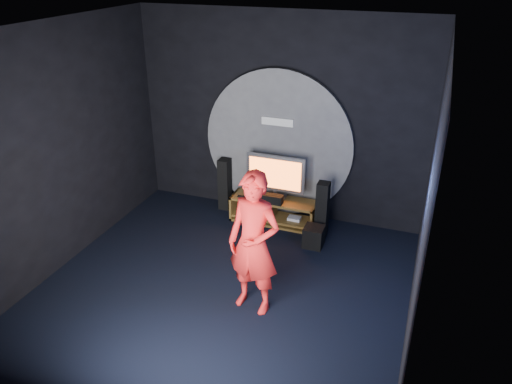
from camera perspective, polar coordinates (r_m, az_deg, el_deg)
floor at (r=7.18m, az=-3.79°, el=-10.91°), size 5.00×5.00×0.00m
back_wall at (r=8.48m, az=2.70°, el=8.43°), size 5.00×0.04×3.50m
front_wall at (r=4.44m, az=-17.68°, el=-10.57°), size 5.00×0.04×3.50m
left_wall at (r=7.61m, az=-21.77°, el=4.46°), size 0.04×5.00×3.50m
right_wall at (r=5.81m, az=18.89°, el=-1.61°), size 0.04×5.00×3.50m
ceiling at (r=5.80m, az=-4.84°, el=17.97°), size 5.00×5.00×0.01m
wall_disc_panel at (r=8.58m, az=2.52°, el=5.46°), size 2.60×0.11×2.60m
media_console at (r=8.67m, az=2.05°, el=-2.32°), size 1.49×0.45×0.45m
tv at (r=8.43m, az=2.22°, el=1.94°), size 1.02×0.22×0.77m
center_speaker at (r=8.40m, az=1.73°, el=-0.77°), size 0.40×0.15×0.15m
remote at (r=8.61m, az=-1.54°, el=-0.54°), size 0.18×0.05×0.02m
tower_speaker_left at (r=9.04m, az=-3.59°, el=0.91°), size 0.19×0.21×0.96m
tower_speaker_right at (r=8.21m, az=7.56°, el=-2.02°), size 0.19×0.21×0.96m
subwoofer at (r=8.06m, az=6.61°, el=-5.08°), size 0.31×0.31×0.34m
player at (r=6.30m, az=-0.25°, el=-5.95°), size 0.77×0.57×1.94m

